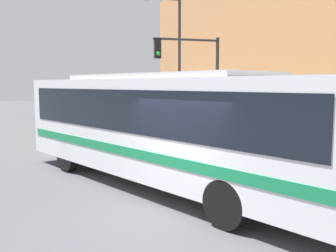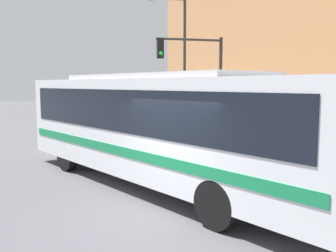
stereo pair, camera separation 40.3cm
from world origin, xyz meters
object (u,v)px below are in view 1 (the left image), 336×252
object	(u,v)px
traffic_light_pole	(195,69)
fire_hydrant	(253,143)
city_bus	(164,122)
street_lamp	(175,52)
delivery_truck	(97,98)

from	to	relation	value
traffic_light_pole	fire_hydrant	bearing A→B (deg)	-75.23
city_bus	street_lamp	size ratio (longest dim) A/B	1.40
city_bus	street_lamp	bearing A→B (deg)	45.66
city_bus	fire_hydrant	distance (m)	5.76
traffic_light_pole	street_lamp	size ratio (longest dim) A/B	0.61
fire_hydrant	street_lamp	distance (m)	10.96
traffic_light_pole	street_lamp	xyz separation A→B (m)	(0.97, 6.18, 1.33)
delivery_truck	street_lamp	world-z (taller)	street_lamp
city_bus	street_lamp	xyz separation A→B (m)	(4.52, 13.30, 3.08)
city_bus	delivery_truck	size ratio (longest dim) A/B	1.34
fire_hydrant	traffic_light_pole	bearing A→B (deg)	104.77
fire_hydrant	traffic_light_pole	xyz separation A→B (m)	(-1.02, 3.87, 3.04)
street_lamp	delivery_truck	bearing A→B (deg)	107.80
city_bus	delivery_truck	world-z (taller)	city_bus
delivery_truck	street_lamp	size ratio (longest dim) A/B	1.04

